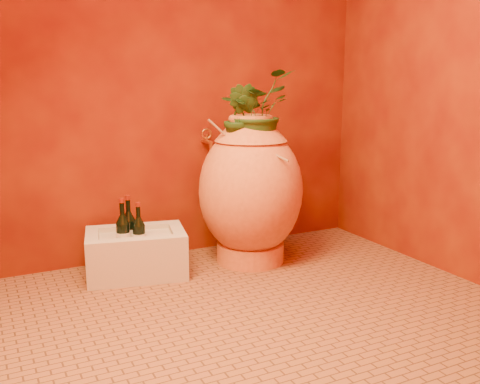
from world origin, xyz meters
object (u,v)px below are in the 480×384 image
amphora (251,190)px  wine_bottle_b (139,236)px  wine_bottle_a (129,231)px  wine_bottle_c (123,235)px  wall_tap (208,140)px  stone_basin (136,254)px

amphora → wine_bottle_b: bearing=177.9°
wine_bottle_a → wine_bottle_c: (-0.05, -0.06, 0.00)m
wine_bottle_a → wall_tap: 0.77m
wine_bottle_b → wall_tap: 0.78m
stone_basin → wall_tap: size_ratio=3.81×
stone_basin → wine_bottle_c: wine_bottle_c is taller
amphora → wine_bottle_a: 0.77m
amphora → wine_bottle_c: (-0.79, 0.05, -0.20)m
stone_basin → wine_bottle_c: bearing=-158.9°
wine_bottle_c → wall_tap: 0.83m
wine_bottle_a → amphora: bearing=-8.7°
amphora → wine_bottle_b: 0.73m
wine_bottle_b → wall_tap: bearing=25.8°
amphora → wall_tap: size_ratio=5.58×
wine_bottle_b → stone_basin: bearing=95.5°
amphora → wine_bottle_c: bearing=176.1°
wine_bottle_c → wall_tap: size_ratio=2.01×
stone_basin → wall_tap: wall_tap is taller
wall_tap → stone_basin: bearing=-159.6°
wine_bottle_a → wine_bottle_c: size_ratio=1.00×
stone_basin → wall_tap: 0.85m
amphora → wine_bottle_c: size_ratio=2.78×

